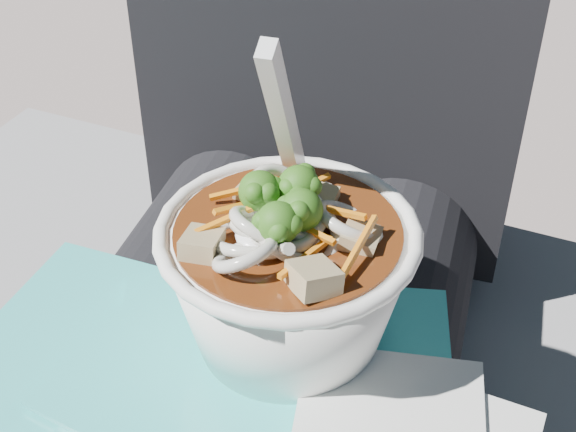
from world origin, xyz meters
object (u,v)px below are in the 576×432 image
(plastic_bag, at_px, (230,395))
(udon_bowl, at_px, (288,269))
(lap, at_px, (237,411))
(person_body, at_px, (273,307))

(plastic_bag, xyz_separation_m, udon_bowl, (0.02, 0.05, 0.07))
(lap, relative_size, plastic_bag, 1.26)
(lap, height_order, person_body, person_body)
(udon_bowl, bearing_deg, person_body, 113.05)
(lap, distance_m, plastic_bag, 0.09)
(lap, bearing_deg, plastic_bag, -72.63)
(person_body, height_order, udon_bowl, person_body)
(lap, xyz_separation_m, udon_bowl, (0.04, 0.00, 0.14))
(person_body, bearing_deg, udon_bowl, -66.95)
(person_body, bearing_deg, plastic_bag, -83.86)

